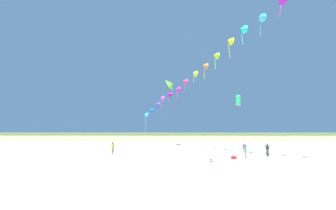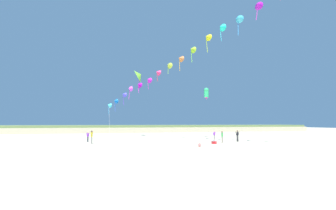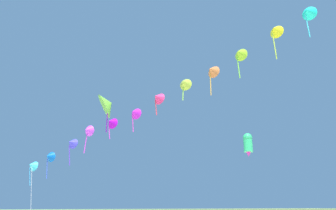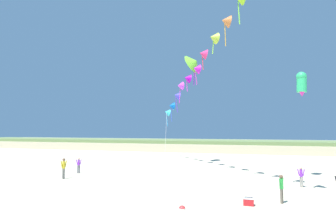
% 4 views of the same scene
% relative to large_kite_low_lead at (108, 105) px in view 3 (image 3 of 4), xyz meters
% --- Properties ---
extents(kite_banner_string, '(21.17, 33.21, 19.70)m').
position_rel_large_kite_low_lead_xyz_m(kite_banner_string, '(3.95, -8.85, 0.22)').
color(kite_banner_string, '#38D5ED').
extents(large_kite_low_lead, '(2.69, 3.13, 4.32)m').
position_rel_large_kite_low_lead_xyz_m(large_kite_low_lead, '(0.00, 0.00, 0.00)').
color(large_kite_low_lead, '#81E037').
extents(large_kite_mid_trail, '(1.24, 1.25, 2.24)m').
position_rel_large_kite_low_lead_xyz_m(large_kite_mid_trail, '(11.65, -7.74, -4.36)').
color(large_kite_mid_trail, '#2FC370').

